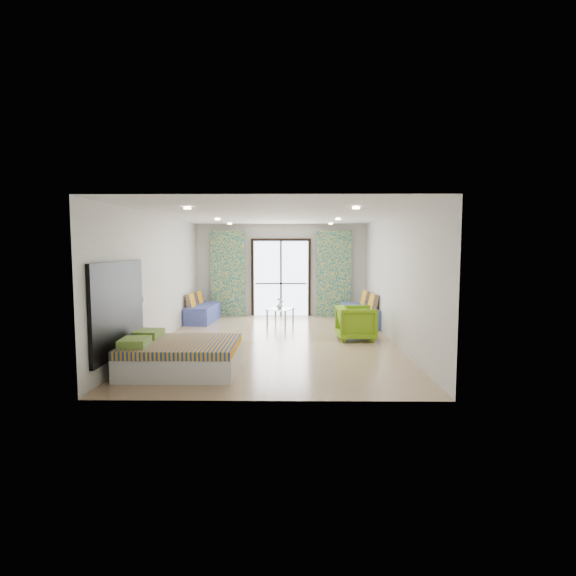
{
  "coord_description": "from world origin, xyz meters",
  "views": [
    {
      "loc": [
        0.36,
        -9.52,
        2.03
      ],
      "look_at": [
        0.25,
        0.08,
        1.15
      ],
      "focal_mm": 28.0,
      "sensor_mm": 36.0,
      "label": 1
    }
  ],
  "objects_px": {
    "coffee_table": "(280,310)",
    "armchair": "(356,321)",
    "daybed_left": "(203,312)",
    "bed": "(181,356)",
    "daybed_right": "(360,315)"
  },
  "relations": [
    {
      "from": "bed",
      "to": "daybed_right",
      "type": "relative_size",
      "value": 1.01
    },
    {
      "from": "daybed_left",
      "to": "armchair",
      "type": "distance_m",
      "value": 4.54
    },
    {
      "from": "bed",
      "to": "coffee_table",
      "type": "height_order",
      "value": "coffee_table"
    },
    {
      "from": "coffee_table",
      "to": "daybed_left",
      "type": "bearing_deg",
      "value": 172.21
    },
    {
      "from": "daybed_left",
      "to": "armchair",
      "type": "height_order",
      "value": "armchair"
    },
    {
      "from": "bed",
      "to": "daybed_left",
      "type": "bearing_deg",
      "value": 97.36
    },
    {
      "from": "coffee_table",
      "to": "armchair",
      "type": "bearing_deg",
      "value": -50.77
    },
    {
      "from": "daybed_left",
      "to": "armchair",
      "type": "relative_size",
      "value": 2.05
    },
    {
      "from": "armchair",
      "to": "daybed_right",
      "type": "bearing_deg",
      "value": -14.47
    },
    {
      "from": "armchair",
      "to": "daybed_left",
      "type": "bearing_deg",
      "value": 54.89
    },
    {
      "from": "coffee_table",
      "to": "armchair",
      "type": "height_order",
      "value": "armchair"
    },
    {
      "from": "daybed_left",
      "to": "bed",
      "type": "bearing_deg",
      "value": -78.94
    },
    {
      "from": "bed",
      "to": "coffee_table",
      "type": "relative_size",
      "value": 2.31
    },
    {
      "from": "daybed_right",
      "to": "coffee_table",
      "type": "relative_size",
      "value": 2.29
    },
    {
      "from": "bed",
      "to": "coffee_table",
      "type": "bearing_deg",
      "value": 72.27
    }
  ]
}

